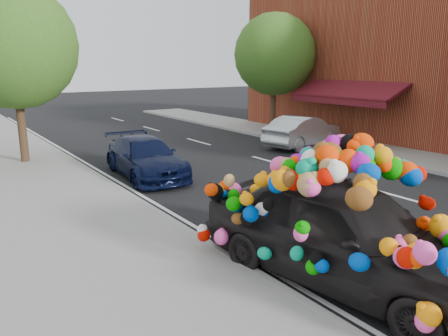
% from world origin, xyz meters
% --- Properties ---
extents(ground, '(100.00, 100.00, 0.00)m').
position_xyz_m(ground, '(0.00, 0.00, 0.00)').
color(ground, black).
rests_on(ground, ground).
extents(sidewalk, '(4.00, 60.00, 0.12)m').
position_xyz_m(sidewalk, '(-4.30, 0.00, 0.06)').
color(sidewalk, gray).
rests_on(sidewalk, ground).
extents(kerb, '(0.15, 60.00, 0.13)m').
position_xyz_m(kerb, '(-2.35, 0.00, 0.07)').
color(kerb, gray).
rests_on(kerb, ground).
extents(footpath_far, '(3.00, 40.00, 0.12)m').
position_xyz_m(footpath_far, '(8.20, 3.00, 0.06)').
color(footpath_far, gray).
rests_on(footpath_far, ground).
extents(lane_markings, '(6.00, 50.00, 0.01)m').
position_xyz_m(lane_markings, '(3.60, 0.00, 0.01)').
color(lane_markings, silver).
rests_on(lane_markings, ground).
extents(tree_near_sidewalk, '(4.20, 4.20, 6.13)m').
position_xyz_m(tree_near_sidewalk, '(-3.80, 9.50, 4.02)').
color(tree_near_sidewalk, '#332114').
rests_on(tree_near_sidewalk, ground).
extents(tree_far_b, '(4.00, 4.00, 5.90)m').
position_xyz_m(tree_far_b, '(8.00, 10.00, 3.89)').
color(tree_far_b, '#332114').
rests_on(tree_far_b, ground).
extents(plush_art_car, '(3.12, 5.38, 2.31)m').
position_xyz_m(plush_art_car, '(-1.27, -2.50, 1.19)').
color(plush_art_car, black).
rests_on(plush_art_car, ground).
extents(navy_sedan, '(2.04, 4.28, 1.20)m').
position_xyz_m(navy_sedan, '(-1.00, 5.58, 0.60)').
color(navy_sedan, black).
rests_on(navy_sedan, ground).
extents(silver_hatchback, '(4.19, 2.14, 1.32)m').
position_xyz_m(silver_hatchback, '(6.69, 6.49, 0.66)').
color(silver_hatchback, '#ACAFB3').
rests_on(silver_hatchback, ground).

